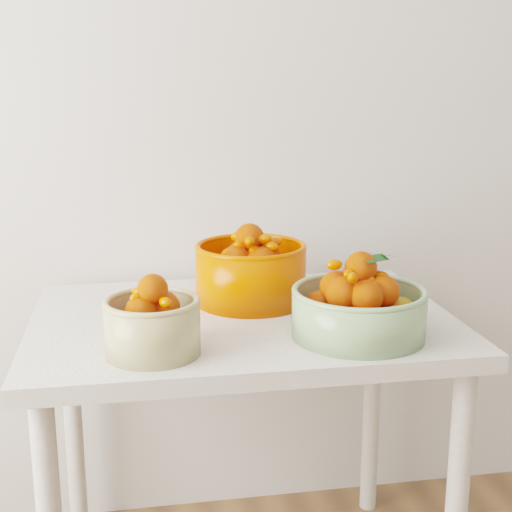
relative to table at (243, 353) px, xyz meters
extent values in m
cube|color=silver|center=(0.15, 0.40, 0.70)|extent=(4.00, 0.04, 2.70)
cube|color=silver|center=(0.00, 0.00, 0.08)|extent=(1.00, 0.70, 0.04)
cylinder|color=silver|center=(0.44, -0.29, -0.30)|extent=(0.05, 0.05, 0.71)
cylinder|color=silver|center=(-0.44, 0.29, -0.30)|extent=(0.05, 0.05, 0.71)
cylinder|color=silver|center=(0.44, 0.29, -0.30)|extent=(0.05, 0.05, 0.71)
cylinder|color=tan|center=(-0.22, -0.21, 0.15)|extent=(0.25, 0.25, 0.11)
torus|color=tan|center=(-0.22, -0.21, 0.21)|extent=(0.25, 0.25, 0.01)
sphere|color=#D1660C|center=(-0.17, -0.21, 0.14)|extent=(0.06, 0.06, 0.06)
sphere|color=#EB3E03|center=(-0.22, -0.16, 0.14)|extent=(0.07, 0.07, 0.07)
sphere|color=#EB3E03|center=(-0.27, -0.21, 0.14)|extent=(0.07, 0.07, 0.07)
sphere|color=#EB3E03|center=(-0.22, -0.26, 0.14)|extent=(0.07, 0.07, 0.07)
sphere|color=#EB3E03|center=(-0.22, -0.21, 0.14)|extent=(0.06, 0.06, 0.06)
sphere|color=#EB3E03|center=(-0.19, -0.20, 0.19)|extent=(0.07, 0.07, 0.07)
sphere|color=#EB3E03|center=(-0.24, -0.23, 0.19)|extent=(0.06, 0.06, 0.06)
sphere|color=#EB3E03|center=(-0.22, -0.21, 0.23)|extent=(0.06, 0.06, 0.06)
ellipsoid|color=#E14300|center=(-0.19, -0.25, 0.22)|extent=(0.04, 0.04, 0.03)
ellipsoid|color=#E14300|center=(-0.25, -0.19, 0.22)|extent=(0.04, 0.04, 0.03)
ellipsoid|color=#E14300|center=(-0.25, -0.22, 0.22)|extent=(0.04, 0.03, 0.02)
cylinder|color=#86AA77|center=(0.23, -0.18, 0.15)|extent=(0.36, 0.36, 0.10)
torus|color=#86AA77|center=(0.23, -0.18, 0.20)|extent=(0.37, 0.37, 0.01)
sphere|color=#D1660C|center=(0.32, -0.19, 0.14)|extent=(0.07, 0.07, 0.07)
sphere|color=#EB3E03|center=(0.30, -0.12, 0.14)|extent=(0.07, 0.07, 0.07)
sphere|color=#EB3E03|center=(0.23, -0.09, 0.14)|extent=(0.07, 0.07, 0.07)
sphere|color=#EB3E03|center=(0.16, -0.12, 0.14)|extent=(0.08, 0.08, 0.08)
sphere|color=#EB3E03|center=(0.14, -0.18, 0.14)|extent=(0.07, 0.07, 0.07)
sphere|color=#EB3E03|center=(0.16, -0.25, 0.14)|extent=(0.08, 0.08, 0.08)
sphere|color=#EB3E03|center=(0.23, -0.28, 0.14)|extent=(0.08, 0.08, 0.08)
sphere|color=#EB3E03|center=(0.29, -0.25, 0.14)|extent=(0.08, 0.08, 0.08)
sphere|color=#EB3E03|center=(0.23, -0.18, 0.14)|extent=(0.07, 0.07, 0.07)
sphere|color=#EB3E03|center=(0.28, -0.16, 0.20)|extent=(0.07, 0.07, 0.07)
sphere|color=#EB3E03|center=(0.23, -0.13, 0.20)|extent=(0.07, 0.07, 0.07)
sphere|color=#EB3E03|center=(0.19, -0.16, 0.20)|extent=(0.07, 0.07, 0.07)
sphere|color=#EB3E03|center=(0.18, -0.21, 0.20)|extent=(0.07, 0.07, 0.07)
sphere|color=#EB3E03|center=(0.23, -0.23, 0.20)|extent=(0.07, 0.07, 0.07)
sphere|color=#EB3E03|center=(0.28, -0.21, 0.20)|extent=(0.07, 0.07, 0.07)
sphere|color=#EB3E03|center=(0.23, -0.18, 0.25)|extent=(0.07, 0.07, 0.07)
ellipsoid|color=#E14300|center=(0.24, -0.20, 0.23)|extent=(0.04, 0.05, 0.04)
ellipsoid|color=#E14300|center=(0.23, -0.18, 0.24)|extent=(0.04, 0.03, 0.02)
ellipsoid|color=#E14300|center=(0.28, -0.19, 0.23)|extent=(0.04, 0.03, 0.03)
ellipsoid|color=#E14300|center=(0.20, -0.24, 0.25)|extent=(0.04, 0.04, 0.04)
ellipsoid|color=#E14300|center=(0.24, -0.12, 0.25)|extent=(0.03, 0.04, 0.03)
ellipsoid|color=#E14300|center=(0.26, -0.14, 0.25)|extent=(0.04, 0.04, 0.04)
ellipsoid|color=#E14300|center=(0.22, -0.16, 0.24)|extent=(0.04, 0.05, 0.03)
ellipsoid|color=#E14300|center=(0.17, -0.18, 0.26)|extent=(0.04, 0.03, 0.03)
ellipsoid|color=#E14300|center=(0.23, -0.18, 0.23)|extent=(0.05, 0.04, 0.03)
ellipsoid|color=#E14300|center=(0.24, -0.19, 0.22)|extent=(0.04, 0.04, 0.03)
ellipsoid|color=#E14300|center=(0.20, -0.20, 0.24)|extent=(0.05, 0.04, 0.04)
ellipsoid|color=#E14300|center=(0.22, -0.18, 0.23)|extent=(0.05, 0.04, 0.04)
ellipsoid|color=#E14300|center=(0.26, -0.11, 0.24)|extent=(0.04, 0.04, 0.03)
cylinder|color=#F14200|center=(0.04, 0.11, 0.17)|extent=(0.33, 0.33, 0.14)
torus|color=#F14200|center=(0.04, 0.11, 0.24)|extent=(0.33, 0.33, 0.01)
sphere|color=#D1660C|center=(0.12, 0.11, 0.15)|extent=(0.08, 0.08, 0.08)
sphere|color=#EB3E03|center=(0.08, 0.18, 0.15)|extent=(0.08, 0.08, 0.08)
sphere|color=#EB3E03|center=(-0.01, 0.18, 0.15)|extent=(0.08, 0.08, 0.08)
sphere|color=#EB3E03|center=(-0.05, 0.11, 0.15)|extent=(0.08, 0.08, 0.08)
sphere|color=#EB3E03|center=(0.00, 0.03, 0.15)|extent=(0.08, 0.08, 0.08)
sphere|color=#EB3E03|center=(0.08, 0.03, 0.15)|extent=(0.08, 0.08, 0.08)
sphere|color=#EB3E03|center=(0.04, 0.11, 0.15)|extent=(0.08, 0.08, 0.08)
sphere|color=#EB3E03|center=(0.08, 0.13, 0.21)|extent=(0.08, 0.08, 0.08)
sphere|color=#EB3E03|center=(0.02, 0.15, 0.21)|extent=(0.07, 0.07, 0.07)
sphere|color=#EB3E03|center=(0.00, 0.09, 0.21)|extent=(0.08, 0.08, 0.08)
sphere|color=#EB3E03|center=(0.06, 0.07, 0.21)|extent=(0.08, 0.08, 0.08)
sphere|color=#EB3E03|center=(0.04, 0.11, 0.26)|extent=(0.08, 0.08, 0.08)
ellipsoid|color=#E14300|center=(0.01, 0.09, 0.25)|extent=(0.05, 0.04, 0.04)
ellipsoid|color=#E14300|center=(0.03, 0.12, 0.24)|extent=(0.05, 0.05, 0.04)
ellipsoid|color=#E14300|center=(0.08, 0.07, 0.25)|extent=(0.05, 0.05, 0.04)
ellipsoid|color=#E14300|center=(0.04, 0.07, 0.23)|extent=(0.03, 0.04, 0.03)
ellipsoid|color=#E14300|center=(0.01, 0.12, 0.27)|extent=(0.05, 0.04, 0.04)
ellipsoid|color=#E14300|center=(-0.02, 0.09, 0.23)|extent=(0.05, 0.03, 0.04)
ellipsoid|color=#E14300|center=(0.04, 0.08, 0.24)|extent=(0.04, 0.05, 0.04)
ellipsoid|color=#E14300|center=(0.02, 0.12, 0.27)|extent=(0.05, 0.04, 0.04)
ellipsoid|color=#E14300|center=(0.03, 0.06, 0.26)|extent=(0.04, 0.05, 0.03)
ellipsoid|color=#E14300|center=(0.10, 0.10, 0.25)|extent=(0.05, 0.03, 0.04)
ellipsoid|color=#E14300|center=(0.07, 0.08, 0.26)|extent=(0.05, 0.05, 0.04)
ellipsoid|color=#E14300|center=(-0.02, 0.08, 0.23)|extent=(0.05, 0.04, 0.03)
camera|label=1|loc=(-0.25, -1.61, 0.64)|focal=50.00mm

